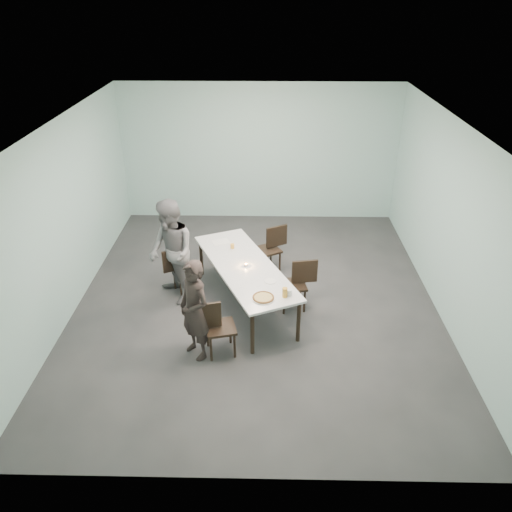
{
  "coord_description": "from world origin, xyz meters",
  "views": [
    {
      "loc": [
        0.14,
        -7.1,
        4.76
      ],
      "look_at": [
        0.0,
        -0.26,
        1.0
      ],
      "focal_mm": 35.0,
      "sensor_mm": 36.0,
      "label": 1
    }
  ],
  "objects_px": {
    "tealight": "(246,265)",
    "pizza": "(263,298)",
    "chair_far_right": "(271,246)",
    "water_tumbler": "(289,292)",
    "diner_far": "(171,252)",
    "chair_near_right": "(298,281)",
    "amber_tumbler": "(232,246)",
    "side_plate": "(270,281)",
    "diner_near": "(195,310)",
    "table": "(245,268)",
    "chair_far_left": "(182,267)",
    "chair_near_left": "(215,324)",
    "beer_glass": "(285,293)"
  },
  "relations": [
    {
      "from": "tealight",
      "to": "chair_near_left",
      "type": "bearing_deg",
      "value": -107.96
    },
    {
      "from": "water_tumbler",
      "to": "tealight",
      "type": "bearing_deg",
      "value": 128.65
    },
    {
      "from": "chair_far_right",
      "to": "pizza",
      "type": "distance_m",
      "value": 2.16
    },
    {
      "from": "pizza",
      "to": "beer_glass",
      "type": "height_order",
      "value": "beer_glass"
    },
    {
      "from": "chair_far_left",
      "to": "diner_far",
      "type": "xyz_separation_m",
      "value": [
        -0.11,
        -0.19,
        0.39
      ]
    },
    {
      "from": "pizza",
      "to": "water_tumbler",
      "type": "bearing_deg",
      "value": 15.73
    },
    {
      "from": "tealight",
      "to": "water_tumbler",
      "type": "bearing_deg",
      "value": -51.35
    },
    {
      "from": "diner_near",
      "to": "pizza",
      "type": "height_order",
      "value": "diner_near"
    },
    {
      "from": "chair_near_left",
      "to": "table",
      "type": "bearing_deg",
      "value": 59.03
    },
    {
      "from": "diner_far",
      "to": "tealight",
      "type": "height_order",
      "value": "diner_far"
    },
    {
      "from": "chair_near_right",
      "to": "tealight",
      "type": "height_order",
      "value": "chair_near_right"
    },
    {
      "from": "amber_tumbler",
      "to": "chair_far_left",
      "type": "bearing_deg",
      "value": -164.34
    },
    {
      "from": "table",
      "to": "chair_far_left",
      "type": "bearing_deg",
      "value": 162.27
    },
    {
      "from": "chair_far_left",
      "to": "chair_near_right",
      "type": "height_order",
      "value": "same"
    },
    {
      "from": "table",
      "to": "diner_near",
      "type": "distance_m",
      "value": 1.45
    },
    {
      "from": "chair_far_right",
      "to": "amber_tumbler",
      "type": "height_order",
      "value": "chair_far_right"
    },
    {
      "from": "chair_far_right",
      "to": "diner_near",
      "type": "relative_size",
      "value": 0.57
    },
    {
      "from": "tealight",
      "to": "diner_far",
      "type": "bearing_deg",
      "value": 171.55
    },
    {
      "from": "chair_far_right",
      "to": "water_tumbler",
      "type": "relative_size",
      "value": 9.67
    },
    {
      "from": "table",
      "to": "amber_tumbler",
      "type": "bearing_deg",
      "value": 111.57
    },
    {
      "from": "chair_near_right",
      "to": "diner_near",
      "type": "distance_m",
      "value": 1.97
    },
    {
      "from": "pizza",
      "to": "tealight",
      "type": "xyz_separation_m",
      "value": [
        -0.29,
        0.94,
        0.0
      ]
    },
    {
      "from": "tealight",
      "to": "chair_far_left",
      "type": "bearing_deg",
      "value": 161.4
    },
    {
      "from": "chair_far_right",
      "to": "diner_far",
      "type": "xyz_separation_m",
      "value": [
        -1.65,
        -1.02,
        0.39
      ]
    },
    {
      "from": "diner_near",
      "to": "chair_near_right",
      "type": "bearing_deg",
      "value": 86.22
    },
    {
      "from": "table",
      "to": "tealight",
      "type": "bearing_deg",
      "value": -49.48
    },
    {
      "from": "water_tumbler",
      "to": "amber_tumbler",
      "type": "distance_m",
      "value": 1.71
    },
    {
      "from": "chair_far_left",
      "to": "chair_far_right",
      "type": "relative_size",
      "value": 1.0
    },
    {
      "from": "table",
      "to": "chair_near_left",
      "type": "bearing_deg",
      "value": -106.69
    },
    {
      "from": "chair_far_right",
      "to": "diner_near",
      "type": "height_order",
      "value": "diner_near"
    },
    {
      "from": "table",
      "to": "beer_glass",
      "type": "height_order",
      "value": "beer_glass"
    },
    {
      "from": "diner_near",
      "to": "diner_far",
      "type": "distance_m",
      "value": 1.56
    },
    {
      "from": "pizza",
      "to": "tealight",
      "type": "relative_size",
      "value": 6.07
    },
    {
      "from": "tealight",
      "to": "pizza",
      "type": "bearing_deg",
      "value": -72.91
    },
    {
      "from": "chair_far_left",
      "to": "water_tumbler",
      "type": "height_order",
      "value": "chair_far_left"
    },
    {
      "from": "side_plate",
      "to": "pizza",
      "type": "bearing_deg",
      "value": -102.42
    },
    {
      "from": "side_plate",
      "to": "tealight",
      "type": "distance_m",
      "value": 0.6
    },
    {
      "from": "beer_glass",
      "to": "water_tumbler",
      "type": "relative_size",
      "value": 1.67
    },
    {
      "from": "pizza",
      "to": "beer_glass",
      "type": "relative_size",
      "value": 2.27
    },
    {
      "from": "chair_near_right",
      "to": "amber_tumbler",
      "type": "xyz_separation_m",
      "value": [
        -1.1,
        0.65,
        0.29
      ]
    },
    {
      "from": "diner_far",
      "to": "water_tumbler",
      "type": "bearing_deg",
      "value": 30.98
    },
    {
      "from": "chair_near_left",
      "to": "side_plate",
      "type": "height_order",
      "value": "chair_near_left"
    },
    {
      "from": "diner_near",
      "to": "chair_near_left",
      "type": "bearing_deg",
      "value": 54.44
    },
    {
      "from": "chair_near_left",
      "to": "side_plate",
      "type": "xyz_separation_m",
      "value": [
        0.79,
        0.78,
        0.25
      ]
    },
    {
      "from": "table",
      "to": "water_tumbler",
      "type": "distance_m",
      "value": 1.1
    },
    {
      "from": "chair_far_left",
      "to": "tealight",
      "type": "distance_m",
      "value": 1.21
    },
    {
      "from": "chair_near_right",
      "to": "beer_glass",
      "type": "bearing_deg",
      "value": 64.77
    },
    {
      "from": "chair_near_left",
      "to": "chair_far_right",
      "type": "bearing_deg",
      "value": 57.09
    },
    {
      "from": "table",
      "to": "pizza",
      "type": "bearing_deg",
      "value": -72.14
    },
    {
      "from": "pizza",
      "to": "tealight",
      "type": "distance_m",
      "value": 0.98
    }
  ]
}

